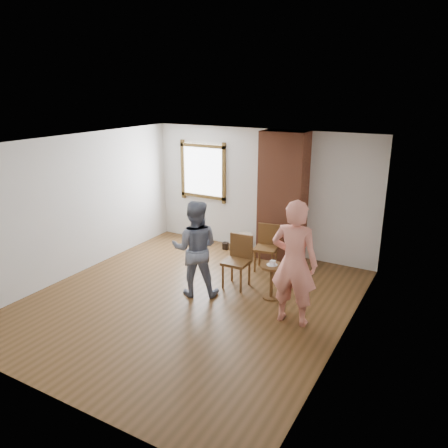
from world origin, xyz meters
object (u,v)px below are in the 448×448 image
(person_pink, at_px, (294,263))
(side_table, at_px, (272,276))
(stoneware_crock, at_px, (245,244))
(dining_chair_left, at_px, (267,245))
(man, at_px, (195,248))
(dining_chair_right, at_px, (238,258))

(person_pink, bearing_deg, side_table, -46.92)
(person_pink, bearing_deg, stoneware_crock, -52.17)
(dining_chair_left, bearing_deg, side_table, -71.80)
(side_table, xyz_separation_m, man, (-1.20, -0.47, 0.42))
(man, height_order, person_pink, person_pink)
(dining_chair_right, bearing_deg, man, -127.12)
(dining_chair_right, bearing_deg, stoneware_crock, 111.38)
(man, relative_size, person_pink, 0.86)
(dining_chair_left, relative_size, person_pink, 0.46)
(stoneware_crock, relative_size, side_table, 0.70)
(stoneware_crock, distance_m, side_table, 2.13)
(dining_chair_left, xyz_separation_m, dining_chair_right, (-0.14, -0.92, 0.02))
(side_table, height_order, person_pink, person_pink)
(dining_chair_right, distance_m, man, 0.86)
(stoneware_crock, relative_size, dining_chair_left, 0.48)
(dining_chair_right, bearing_deg, person_pink, -30.69)
(stoneware_crock, xyz_separation_m, person_pink, (1.90, -2.20, 0.74))
(dining_chair_left, relative_size, side_table, 1.47)
(dining_chair_right, height_order, man, man)
(dining_chair_left, distance_m, side_table, 1.25)
(person_pink, bearing_deg, dining_chair_right, -32.57)
(dining_chair_right, relative_size, man, 0.56)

